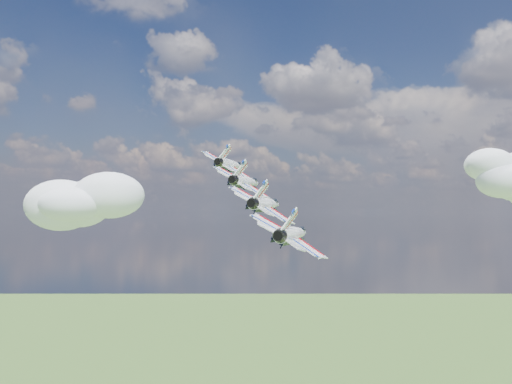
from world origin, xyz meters
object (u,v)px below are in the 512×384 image
Objects in this scene: jet_1 at (247,182)px; jet_3 at (294,234)px; jet_0 at (231,165)px; jet_2 at (267,204)px.

jet_1 is 25.48m from jet_3.
jet_2 is at bearing -57.56° from jet_0.
jet_1 reaches higher than jet_3.
jet_2 is at bearing -57.56° from jet_1.
jet_1 is (9.45, -7.68, -3.74)m from jet_0.
jet_2 reaches higher than jet_3.
jet_0 is at bearing 122.44° from jet_1.
jet_3 is at bearing -57.56° from jet_1.
jet_0 reaches higher than jet_2.
jet_0 is 25.48m from jet_2.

